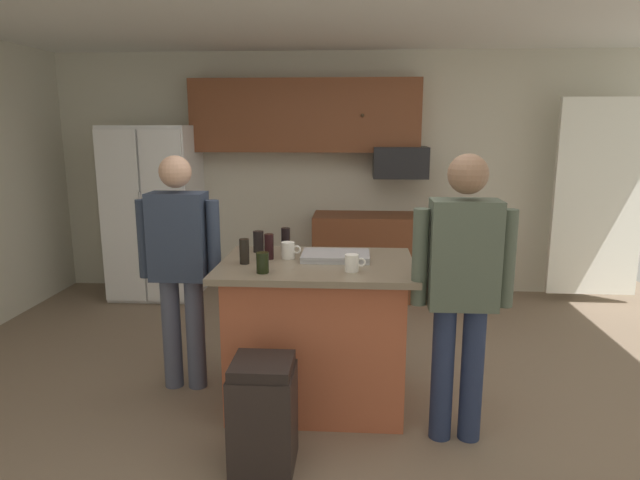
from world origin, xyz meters
TOP-DOWN VIEW (x-y plane):
  - floor at (0.00, 0.00)m, footprint 7.04×7.04m
  - back_wall at (0.00, 2.80)m, footprint 6.40×0.10m
  - french_door_window_panel at (2.60, 2.40)m, footprint 0.90×0.06m
  - cabinet_run_upper at (-0.40, 2.60)m, footprint 2.40×0.38m
  - cabinet_run_lower at (0.60, 2.48)m, footprint 1.80×0.63m
  - refrigerator at (-2.00, 2.38)m, footprint 0.90×0.76m
  - microwave_over_range at (0.60, 2.50)m, footprint 0.56×0.40m
  - kitchen_island at (-0.10, 0.10)m, footprint 1.24×0.90m
  - person_host_foreground at (-1.05, 0.26)m, footprint 0.57×0.22m
  - person_guest_left at (0.75, -0.29)m, footprint 0.57×0.22m
  - tumbler_amber at (-0.41, 0.16)m, footprint 0.06×0.06m
  - glass_short_whisky at (-0.55, 0.03)m, footprint 0.06×0.06m
  - glass_pilsner at (-0.52, 0.36)m, footprint 0.07×0.07m
  - mug_blue_stoneware at (-0.29, 0.19)m, footprint 0.13×0.09m
  - glass_stout_tall at (-0.40, -0.18)m, footprint 0.07×0.07m
  - mug_ceramic_white at (0.13, -0.12)m, footprint 0.13×0.08m
  - glass_dark_ale at (-0.34, 0.39)m, footprint 0.06×0.06m
  - serving_tray at (0.02, 0.19)m, footprint 0.44×0.30m
  - trash_bin at (-0.33, -0.63)m, footprint 0.34×0.34m

SIDE VIEW (x-z plane):
  - floor at x=0.00m, z-range 0.00..0.00m
  - trash_bin at x=-0.33m, z-range 0.00..0.61m
  - cabinet_run_lower at x=0.60m, z-range 0.00..0.90m
  - kitchen_island at x=-0.10m, z-range 0.01..0.97m
  - refrigerator at x=-2.00m, z-range 0.00..1.83m
  - person_host_foreground at x=-1.05m, z-range 0.12..1.76m
  - person_guest_left at x=0.75m, z-range 0.13..1.81m
  - serving_tray at x=0.02m, z-range 0.97..1.01m
  - mug_ceramic_white at x=0.13m, z-range 0.97..1.07m
  - mug_blue_stoneware at x=-0.29m, z-range 0.97..1.08m
  - glass_stout_tall at x=-0.40m, z-range 0.97..1.09m
  - glass_pilsner at x=-0.52m, z-range 0.97..1.12m
  - glass_short_whisky at x=-0.55m, z-range 0.97..1.13m
  - glass_dark_ale at x=-0.34m, z-range 0.97..1.13m
  - tumbler_amber at x=-0.41m, z-range 0.97..1.13m
  - french_door_window_panel at x=2.60m, z-range 0.10..2.10m
  - back_wall at x=0.00m, z-range 0.00..2.60m
  - microwave_over_range at x=0.60m, z-range 1.29..1.61m
  - cabinet_run_upper at x=-0.40m, z-range 1.55..2.30m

